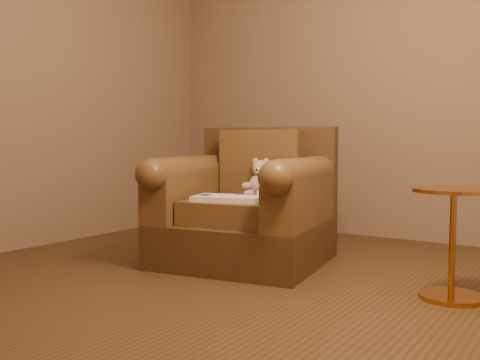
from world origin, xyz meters
The scene contains 5 objects.
floor centered at (0.00, 0.00, 0.00)m, with size 4.00×4.00×0.00m, color #4E351B.
armchair centered at (-0.31, 0.54, 0.36)m, with size 1.19×1.15×0.94m.
teddy_bear centered at (-0.27, 0.64, 0.55)m, with size 0.20×0.23×0.27m.
guidebook centered at (-0.29, 0.28, 0.46)m, with size 0.49×0.38×0.04m.
side_table centered at (1.07, 0.40, 0.32)m, with size 0.42×0.42×0.59m.
Camera 1 is at (1.70, -2.52, 0.82)m, focal length 40.00 mm.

